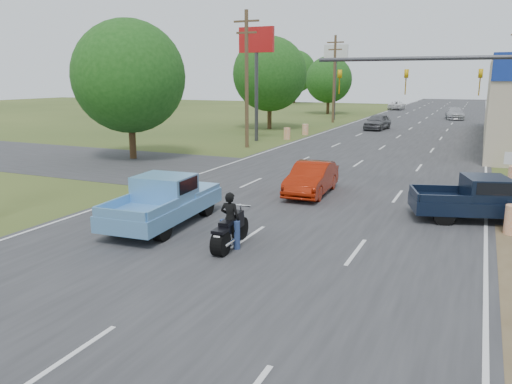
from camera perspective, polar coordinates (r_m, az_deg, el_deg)
The scene contains 23 objects.
ground at distance 10.57m, azimuth -20.47°, elevation -17.25°, with size 200.00×200.00×0.00m, color #33481C.
main_road at distance 47.09m, azimuth 15.99°, elevation 6.10°, with size 15.00×180.00×0.02m, color #2D2D30.
cross_road at distance 25.75m, azimuth 8.62°, elevation 1.18°, with size 120.00×10.00×0.02m, color #2D2D30.
utility_pole_5 at distance 37.96m, azimuth -1.08°, elevation 13.11°, with size 2.00×0.28×10.00m.
utility_pole_6 at distance 60.54m, azimuth 8.93°, elevation 12.88°, with size 2.00×0.28×10.00m.
tree_0 at distance 33.50m, azimuth -14.32°, elevation 12.66°, with size 7.14×7.14×8.84m.
tree_1 at distance 52.38m, azimuth 1.58°, elevation 13.32°, with size 7.56×7.56×9.36m.
tree_2 at distance 75.29m, azimuth 8.31°, elevation 12.59°, with size 6.72×6.72×8.32m.
tree_4 at distance 102.10m, azimuth -13.32°, elevation 13.47°, with size 9.24×9.24×11.44m.
tree_6 at distance 107.78m, azimuth 4.45°, elevation 13.56°, with size 8.82×8.82×10.92m.
barrel_2 at distance 43.35m, azimuth 3.57°, elevation 6.68°, with size 0.56×0.56×1.00m, color orange.
barrel_3 at distance 47.00m, azimuth 5.66°, elevation 7.12°, with size 0.56×0.56×1.00m, color orange.
pole_sign_left_near at distance 42.06m, azimuth 0.05°, elevation 15.61°, with size 3.00×0.35×9.20m.
pole_sign_left_far at distance 64.69m, azimuth 9.09°, elevation 14.50°, with size 3.00×0.35×9.20m.
signal_mast at distance 23.34m, azimuth 22.48°, elevation 11.04°, with size 9.12×0.40×7.00m.
red_convertible at distance 22.69m, azimuth 6.37°, elevation 1.51°, with size 1.53×4.39×1.45m, color maroon.
motorcycle at distance 15.39m, azimuth -3.08°, elevation -4.62°, with size 0.74×2.41×1.22m.
rider at distance 15.36m, azimuth -2.98°, elevation -3.46°, with size 0.62×0.41×1.70m, color black.
blue_pickup at distance 18.21m, azimuth -10.30°, elevation -0.86°, with size 2.45×5.55×1.80m.
navy_pickup at distance 20.20m, azimuth 24.76°, elevation -0.71°, with size 5.32×3.26×1.65m.
distant_car_grey at distance 52.94m, azimuth 13.72°, elevation 7.78°, with size 1.88×4.67×1.59m, color #55555A.
distant_car_silver at distance 69.55m, azimuth 21.77°, elevation 8.33°, with size 2.09×5.13×1.49m, color #B4B4B9.
distant_car_white at distance 87.78m, azimuth 15.77°, elevation 9.49°, with size 2.33×5.06×1.41m, color white.
Camera 1 is at (6.72, -6.32, 5.17)m, focal length 35.00 mm.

